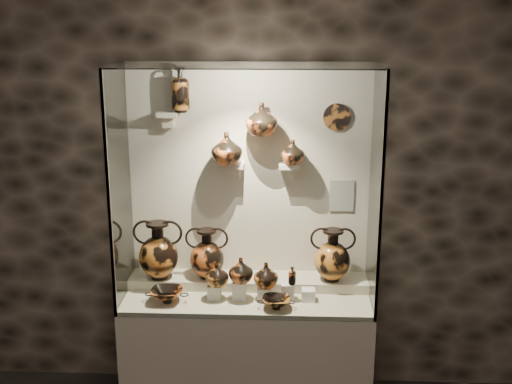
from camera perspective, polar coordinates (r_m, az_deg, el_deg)
wall_back at (r=4.53m, az=-0.61°, el=1.39°), size 5.00×0.02×3.20m
plinth at (r=4.68m, az=-0.79°, el=-14.00°), size 1.70×0.60×0.80m
front_tier at (r=4.49m, az=-0.81°, el=-9.38°), size 1.68×0.58×0.03m
rear_tier at (r=4.63m, az=-0.68°, el=-8.08°), size 1.70×0.25×0.10m
back_panel at (r=4.52m, az=-0.61°, el=1.38°), size 1.70×0.03×1.60m
glass_front at (r=3.94m, az=-1.10°, el=-0.78°), size 1.70×0.01×1.60m
glass_left at (r=4.35m, az=-12.04°, el=0.46°), size 0.01×0.60×1.60m
glass_right at (r=4.26m, az=10.60°, el=0.20°), size 0.01×0.60×1.60m
glass_top at (r=4.09m, az=-0.89°, el=11.18°), size 1.70×0.60×0.01m
frame_post_left at (r=4.08m, az=-12.95°, el=-0.59°), size 0.02×0.02×1.60m
frame_post_right at (r=3.98m, az=11.07°, el=-0.89°), size 0.02×0.02×1.60m
pedestal_a at (r=4.43m, az=-3.72°, el=-8.82°), size 0.09×0.09×0.10m
pedestal_b at (r=4.41m, az=-1.50°, el=-8.70°), size 0.09×0.09×0.13m
pedestal_c at (r=4.41m, az=0.73°, el=-8.98°), size 0.09×0.09×0.09m
pedestal_d at (r=4.41m, az=2.83°, el=-8.83°), size 0.09×0.09×0.12m
pedestal_e at (r=4.42m, az=4.67°, el=-9.08°), size 0.09×0.09×0.08m
bracket_ul at (r=4.43m, az=-7.86°, el=6.86°), size 0.14×0.12×0.04m
bracket_ca at (r=4.43m, az=-1.96°, el=2.41°), size 0.14×0.12×0.04m
bracket_cb at (r=4.38m, az=0.63°, el=4.93°), size 0.10×0.12×0.04m
bracket_cc at (r=4.42m, az=2.96°, el=2.36°), size 0.14×0.12×0.04m
amphora_left at (r=4.57m, az=-8.68°, el=-5.14°), size 0.39×0.39×0.42m
amphora_mid at (r=4.54m, az=-4.38°, el=-5.48°), size 0.29×0.29×0.36m
amphora_right at (r=4.52m, az=6.81°, el=-5.57°), size 0.37×0.37×0.38m
jug_a at (r=4.36m, az=-3.49°, el=-7.31°), size 0.17×0.17×0.17m
jug_b at (r=4.34m, az=-1.35°, el=-6.95°), size 0.21×0.21×0.17m
jug_c at (r=4.36m, az=0.90°, el=-7.39°), size 0.21×0.21×0.17m
lekythos_small at (r=4.34m, az=3.24°, el=-7.34°), size 0.08×0.08×0.14m
kylix_left at (r=4.41m, az=-7.93°, el=-8.99°), size 0.31×0.28×0.11m
kylix_right at (r=4.28m, az=1.82°, el=-9.73°), size 0.25×0.22×0.10m
lekythos_tall at (r=4.37m, az=-6.75°, el=9.23°), size 0.16×0.16×0.33m
ovoid_vase_a at (r=4.36m, az=-2.63°, el=3.89°), size 0.28×0.28×0.22m
ovoid_vase_b at (r=4.30m, az=0.50°, el=6.49°), size 0.27×0.27×0.22m
ovoid_vase_c at (r=4.37m, az=3.29°, el=3.57°), size 0.18×0.18×0.17m
wall_plate at (r=4.42m, az=7.20°, el=6.63°), size 0.19×0.02×0.19m
info_placard at (r=4.55m, az=7.62°, el=-0.32°), size 0.17×0.01×0.23m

